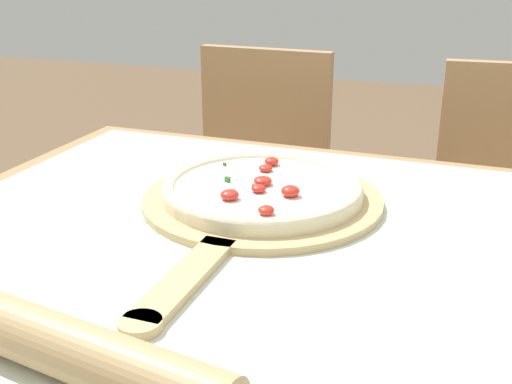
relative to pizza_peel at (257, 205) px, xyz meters
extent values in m
cube|color=#A87F51|center=(0.05, -0.11, -0.03)|extent=(1.11, 0.95, 0.03)
cylinder|color=#A87F51|center=(-0.46, 0.31, -0.40)|extent=(0.06, 0.06, 0.72)
cube|color=silver|center=(0.05, -0.11, -0.01)|extent=(1.03, 0.87, 0.00)
cylinder|color=tan|center=(0.00, 0.02, 0.00)|extent=(0.39, 0.39, 0.01)
cube|color=tan|center=(0.00, -0.26, 0.00)|extent=(0.04, 0.22, 0.01)
cylinder|color=tan|center=(0.00, -0.37, 0.00)|extent=(0.05, 0.05, 0.01)
cylinder|color=beige|center=(0.00, 0.02, 0.01)|extent=(0.32, 0.32, 0.02)
torus|color=beige|center=(0.00, 0.02, 0.02)|extent=(0.32, 0.32, 0.02)
cylinder|color=white|center=(0.00, 0.02, 0.02)|extent=(0.28, 0.28, 0.00)
ellipsoid|color=red|center=(-0.03, -0.05, 0.03)|extent=(0.03, 0.03, 0.02)
ellipsoid|color=red|center=(0.00, -0.01, 0.03)|extent=(0.02, 0.02, 0.01)
ellipsoid|color=red|center=(0.05, -0.09, 0.03)|extent=(0.02, 0.02, 0.01)
ellipsoid|color=red|center=(0.06, -0.01, 0.03)|extent=(0.03, 0.03, 0.02)
ellipsoid|color=red|center=(0.00, 0.02, 0.03)|extent=(0.03, 0.03, 0.01)
ellipsoid|color=red|center=(-0.02, 0.09, 0.03)|extent=(0.02, 0.02, 0.01)
ellipsoid|color=red|center=(-0.02, 0.12, 0.03)|extent=(0.03, 0.03, 0.01)
cube|color=#387533|center=(-0.09, 0.09, 0.03)|extent=(0.01, 0.01, 0.01)
cube|color=#387533|center=(0.00, 0.03, 0.03)|extent=(0.01, 0.01, 0.01)
cube|color=#387533|center=(-0.01, 0.00, 0.03)|extent=(0.01, 0.01, 0.01)
cube|color=#387533|center=(-0.06, 0.02, 0.03)|extent=(0.01, 0.01, 0.01)
cube|color=#387533|center=(0.00, 0.04, 0.03)|extent=(0.01, 0.01, 0.01)
cube|color=#387533|center=(-0.03, -0.04, 0.03)|extent=(0.01, 0.01, 0.01)
cylinder|color=tan|center=(-0.02, -0.46, 0.02)|extent=(0.36, 0.11, 0.06)
cube|color=tan|center=(-0.27, 0.62, -0.33)|extent=(0.41, 0.41, 0.02)
cube|color=tan|center=(-0.27, 0.80, -0.10)|extent=(0.38, 0.04, 0.44)
cylinder|color=tan|center=(-0.44, 0.46, -0.55)|extent=(0.04, 0.04, 0.42)
cylinder|color=tan|center=(-0.12, 0.45, -0.55)|extent=(0.04, 0.04, 0.42)
cylinder|color=tan|center=(-0.43, 0.78, -0.55)|extent=(0.04, 0.04, 0.42)
cylinder|color=tan|center=(-0.11, 0.77, -0.55)|extent=(0.04, 0.04, 0.42)
cube|color=tan|center=(0.42, 0.62, -0.33)|extent=(0.43, 0.43, 0.02)
cylinder|color=tan|center=(0.27, 0.44, -0.55)|extent=(0.04, 0.04, 0.42)
cylinder|color=tan|center=(0.24, 0.76, -0.55)|extent=(0.04, 0.04, 0.42)
camera|label=1|loc=(0.33, -0.89, 0.38)|focal=45.00mm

